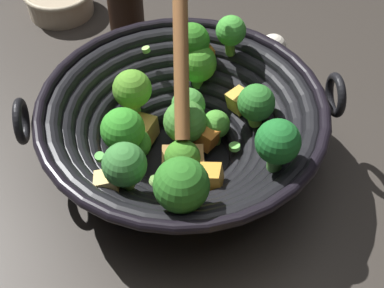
% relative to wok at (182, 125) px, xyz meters
% --- Properties ---
extents(ground_plane, '(4.00, 4.00, 0.00)m').
position_rel_wok_xyz_m(ground_plane, '(-0.00, -0.00, -0.07)').
color(ground_plane, '#332D28').
extents(wok, '(0.36, 0.34, 0.24)m').
position_rel_wok_xyz_m(wok, '(0.00, 0.00, 0.00)').
color(wok, black).
rests_on(wok, ground).
extents(garlic_bulb, '(0.04, 0.04, 0.04)m').
position_rel_wok_xyz_m(garlic_bulb, '(0.23, 0.11, -0.05)').
color(garlic_bulb, silver).
rests_on(garlic_bulb, ground).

